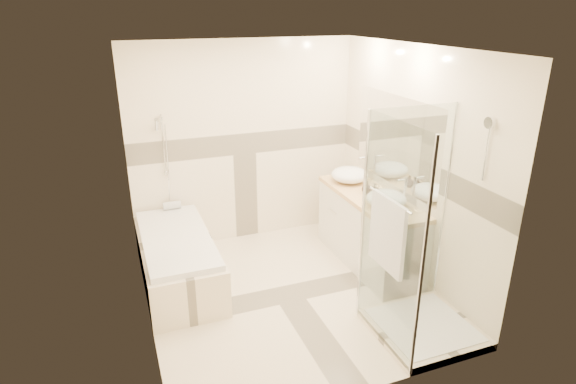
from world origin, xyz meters
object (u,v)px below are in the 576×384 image
object	(u,v)px
vessel_sink_far	(386,199)
vessel_sink_near	(350,175)
bathtub	(178,257)
amenity_bottle_b	(367,187)
shower_enclosure	(412,284)
amenity_bottle_a	(374,191)
vanity	(369,229)

from	to	relation	value
vessel_sink_far	vessel_sink_near	bearing A→B (deg)	90.00
bathtub	amenity_bottle_b	bearing A→B (deg)	-7.22
shower_enclosure	vessel_sink_far	distance (m)	1.07
vessel_sink_far	amenity_bottle_a	size ratio (longest dim) A/B	2.48
vanity	vessel_sink_far	xyz separation A→B (m)	(-0.02, -0.33, 0.51)
shower_enclosure	amenity_bottle_a	world-z (taller)	shower_enclosure
shower_enclosure	vessel_sink_near	size ratio (longest dim) A/B	4.58
shower_enclosure	amenity_bottle_a	size ratio (longest dim) A/B	11.86
vanity	amenity_bottle_b	size ratio (longest dim) A/B	11.43
vessel_sink_far	amenity_bottle_b	world-z (taller)	vessel_sink_far
bathtub	vessel_sink_far	xyz separation A→B (m)	(2.13, -0.68, 0.63)
bathtub	vessel_sink_near	world-z (taller)	vessel_sink_near
vanity	amenity_bottle_a	distance (m)	0.52
shower_enclosure	vessel_sink_near	xyz separation A→B (m)	(0.27, 1.76, 0.43)
vanity	amenity_bottle_a	size ratio (longest dim) A/B	9.42
vessel_sink_near	vessel_sink_far	size ratio (longest dim) A/B	1.04
vanity	amenity_bottle_a	bearing A→B (deg)	-103.53
vanity	vessel_sink_near	size ratio (longest dim) A/B	3.64
bathtub	vessel_sink_far	size ratio (longest dim) A/B	3.99
vessel_sink_near	vessel_sink_far	xyz separation A→B (m)	(0.00, -0.83, -0.00)
vessel_sink_near	amenity_bottle_a	xyz separation A→B (m)	(0.00, -0.58, -0.00)
shower_enclosure	vessel_sink_far	bearing A→B (deg)	73.79
amenity_bottle_a	vanity	bearing A→B (deg)	76.47
amenity_bottle_a	amenity_bottle_b	bearing A→B (deg)	90.00
vanity	amenity_bottle_a	xyz separation A→B (m)	(-0.02, -0.08, 0.51)
amenity_bottle_b	bathtub	bearing A→B (deg)	172.78
vanity	vessel_sink_near	xyz separation A→B (m)	(-0.02, 0.49, 0.51)
shower_enclosure	amenity_bottle_b	xyz separation A→B (m)	(0.27, 1.35, 0.42)
amenity_bottle_a	amenity_bottle_b	xyz separation A→B (m)	(0.00, 0.16, -0.02)
vessel_sink_near	bathtub	bearing A→B (deg)	-176.12
vessel_sink_far	amenity_bottle_a	distance (m)	0.25
vessel_sink_far	amenity_bottle_b	xyz separation A→B (m)	(0.00, 0.41, -0.01)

